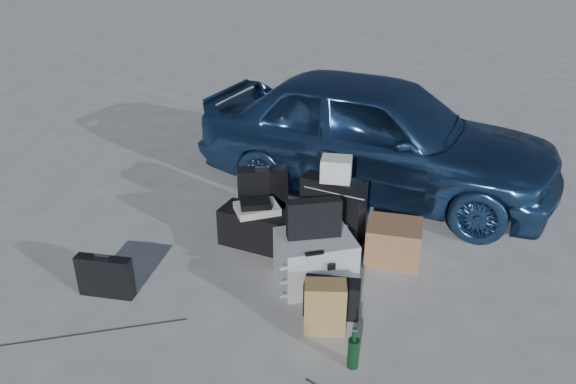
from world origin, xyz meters
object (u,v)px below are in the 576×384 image
object	(u,v)px
pelican_case	(315,260)
suitcase_left	(263,198)
briefcase	(105,277)
green_bottle	(354,349)
cardboard_box	(394,242)
duffel_bag	(259,228)
suitcase_right	(333,213)
car	(375,134)

from	to	relation	value
pelican_case	suitcase_left	distance (m)	1.01
briefcase	green_bottle	xyz separation A→B (m)	(1.88, -0.61, -0.02)
briefcase	cardboard_box	xyz separation A→B (m)	(2.24, 0.71, -0.00)
duffel_bag	suitcase_right	bearing A→B (deg)	23.81
briefcase	cardboard_box	bearing A→B (deg)	23.62
car	briefcase	distance (m)	3.01
pelican_case	briefcase	xyz separation A→B (m)	(-1.59, -0.32, -0.04)
cardboard_box	green_bottle	size ratio (longest dim) A/B	1.49
suitcase_right	pelican_case	bearing A→B (deg)	-79.87
green_bottle	duffel_bag	bearing A→B (deg)	119.35
briefcase	cardboard_box	distance (m)	2.35
suitcase_left	suitcase_right	distance (m)	0.72
car	briefcase	bearing A→B (deg)	155.46
suitcase_right	suitcase_left	bearing A→B (deg)	178.31
suitcase_right	cardboard_box	world-z (taller)	suitcase_right
pelican_case	suitcase_left	bearing A→B (deg)	101.86
car	suitcase_right	bearing A→B (deg)	-177.61
car	suitcase_left	size ratio (longest dim) A/B	6.19
briefcase	duffel_bag	distance (m)	1.35
duffel_bag	green_bottle	distance (m)	1.65
suitcase_right	duffel_bag	bearing A→B (deg)	-153.15
car	suitcase_right	size ratio (longest dim) A/B	5.62
briefcase	green_bottle	world-z (taller)	briefcase
car	cardboard_box	distance (m)	1.46
car	suitcase_left	distance (m)	1.44
pelican_case	suitcase_right	world-z (taller)	suitcase_right
suitcase_right	green_bottle	distance (m)	1.51
pelican_case	suitcase_left	world-z (taller)	suitcase_left
cardboard_box	suitcase_right	bearing A→B (deg)	162.56
suitcase_left	duffel_bag	distance (m)	0.37
car	green_bottle	size ratio (longest dim) A/B	12.26
briefcase	suitcase_left	distance (m)	1.59
cardboard_box	green_bottle	xyz separation A→B (m)	(-0.36, -1.32, -0.02)
car	pelican_case	world-z (taller)	car
car	cardboard_box	bearing A→B (deg)	-154.21
suitcase_left	cardboard_box	distance (m)	1.27
briefcase	suitcase_left	size ratio (longest dim) A/B	0.73
car	briefcase	size ratio (longest dim) A/B	8.45
briefcase	suitcase_right	size ratio (longest dim) A/B	0.66
suitcase_right	duffel_bag	world-z (taller)	suitcase_right
briefcase	green_bottle	bearing A→B (deg)	-12.02
suitcase_left	briefcase	bearing A→B (deg)	-144.50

